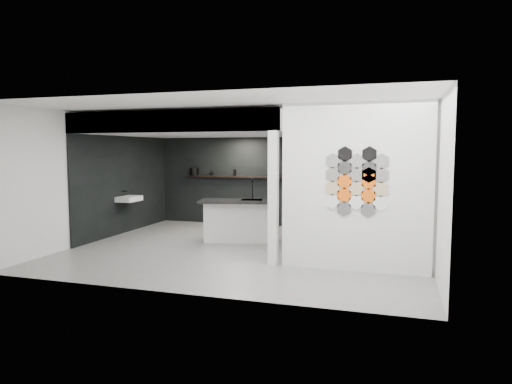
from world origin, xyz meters
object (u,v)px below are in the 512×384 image
object	(u,v)px
stockpot	(194,172)
bottle_dark	(235,173)
glass_bowl	(287,175)
kettle	(274,174)
utensil_cup	(211,174)
glass_vase	(287,174)
partition_panel	(355,187)
wall_basin	(129,199)
kitchen_island	(240,220)

from	to	relation	value
stockpot	bottle_dark	bearing A→B (deg)	0.00
glass_bowl	kettle	bearing A→B (deg)	180.00
kettle	utensil_cup	size ratio (longest dim) A/B	1.77
stockpot	utensil_cup	world-z (taller)	stockpot
stockpot	glass_bowl	distance (m)	2.64
glass_vase	kettle	bearing A→B (deg)	180.00
partition_panel	glass_vase	xyz separation A→B (m)	(-2.08, 3.87, -0.00)
partition_panel	bottle_dark	world-z (taller)	partition_panel
wall_basin	partition_panel	bearing A→B (deg)	-18.23
partition_panel	kitchen_island	bearing A→B (deg)	146.42
kitchen_island	utensil_cup	bearing A→B (deg)	112.88
stockpot	bottle_dark	world-z (taller)	stockpot
partition_panel	glass_vase	distance (m)	4.39
glass_bowl	utensil_cup	size ratio (longest dim) A/B	1.19
partition_panel	glass_bowl	distance (m)	4.39
partition_panel	stockpot	xyz separation A→B (m)	(-4.71, 3.87, 0.02)
stockpot	kettle	size ratio (longest dim) A/B	1.28
glass_vase	utensil_cup	xyz separation A→B (m)	(-2.12, 0.00, -0.02)
glass_bowl	utensil_cup	bearing A→B (deg)	180.00
bottle_dark	kettle	bearing A→B (deg)	0.00
kitchen_island	glass_vase	world-z (taller)	glass_vase
wall_basin	kettle	world-z (taller)	kettle
stockpot	wall_basin	bearing A→B (deg)	-109.97
utensil_cup	stockpot	bearing A→B (deg)	180.00
wall_basin	glass_vase	xyz separation A→B (m)	(3.39, 2.07, 0.55)
stockpot	glass_vase	world-z (taller)	stockpot
kitchen_island	stockpot	world-z (taller)	stockpot
kettle	bottle_dark	xyz separation A→B (m)	(-1.08, 0.00, 0.01)
kitchen_island	bottle_dark	bearing A→B (deg)	99.18
bottle_dark	glass_bowl	bearing A→B (deg)	0.00
kitchen_island	kettle	xyz separation A→B (m)	(0.19, 2.12, 0.93)
kettle	bottle_dark	distance (m)	1.08
kitchen_island	bottle_dark	distance (m)	2.48
wall_basin	kitchen_island	xyz separation A→B (m)	(2.83, -0.05, -0.38)
wall_basin	glass_bowl	xyz separation A→B (m)	(3.39, 2.07, 0.52)
bottle_dark	utensil_cup	bearing A→B (deg)	180.00
partition_panel	bottle_dark	bearing A→B (deg)	132.34
stockpot	utensil_cup	xyz separation A→B (m)	(0.52, 0.00, -0.05)
glass_vase	partition_panel	bearing A→B (deg)	-61.77
kettle	utensil_cup	xyz separation A→B (m)	(-1.76, 0.00, -0.03)
partition_panel	stockpot	size ratio (longest dim) A/B	11.43
kitchen_island	kettle	distance (m)	2.32
wall_basin	kettle	distance (m)	3.71
stockpot	bottle_dark	distance (m)	1.19
kettle	kitchen_island	bearing A→B (deg)	-105.54
stockpot	glass_vase	distance (m)	2.64
glass_bowl	glass_vase	world-z (taller)	glass_vase
wall_basin	bottle_dark	world-z (taller)	bottle_dark
wall_basin	bottle_dark	bearing A→B (deg)	46.73
kitchen_island	stockpot	distance (m)	3.12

